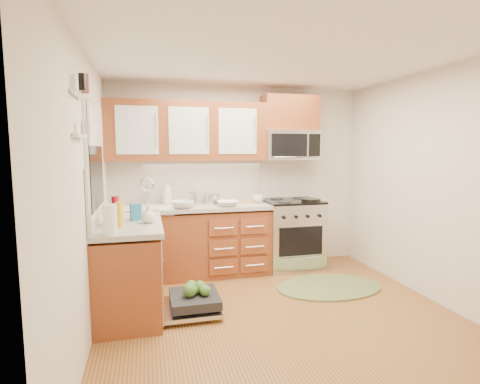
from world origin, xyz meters
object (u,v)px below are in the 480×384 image
object	(u,v)px
sink	(148,217)
stock_pot	(211,199)
paper_towel_roll	(110,220)
cup	(258,199)
upper_cabinets	(187,131)
microwave	(290,145)
range	(292,234)
skillet	(311,200)
bowl_b	(183,205)
dishwasher	(191,303)
bowl_a	(228,203)
rug	(329,287)
cutting_board	(240,202)

from	to	relation	value
sink	stock_pot	world-z (taller)	stock_pot
paper_towel_roll	cup	distance (m)	2.31
upper_cabinets	microwave	world-z (taller)	upper_cabinets
range	skillet	world-z (taller)	skillet
skillet	bowl_b	distance (m)	1.67
dishwasher	stock_pot	bearing A→B (deg)	70.61
range	bowl_a	world-z (taller)	bowl_a
paper_towel_roll	stock_pot	bearing A→B (deg)	53.58
rug	cup	size ratio (longest dim) A/B	9.34
upper_cabinets	bowl_b	distance (m)	0.97
dishwasher	cup	bearing A→B (deg)	47.67
rug	cup	distance (m)	1.45
dishwasher	bowl_a	distance (m)	1.43
range	paper_towel_roll	xyz separation A→B (m)	(-2.25, -1.45, 0.58)
cup	paper_towel_roll	bearing A→B (deg)	-140.02
sink	bowl_a	world-z (taller)	bowl_a
cutting_board	paper_towel_roll	size ratio (longest dim) A/B	1.15
upper_cabinets	stock_pot	bearing A→B (deg)	-9.52
sink	cutting_board	world-z (taller)	cutting_board
upper_cabinets	cutting_board	world-z (taller)	upper_cabinets
range	dishwasher	world-z (taller)	range
upper_cabinets	cup	size ratio (longest dim) A/B	14.86
rug	bowl_b	size ratio (longest dim) A/B	4.58
sink	cutting_board	distance (m)	1.24
microwave	skillet	size ratio (longest dim) A/B	2.99
skillet	stock_pot	bearing A→B (deg)	164.78
microwave	paper_towel_roll	distance (m)	2.82
microwave	stock_pot	size ratio (longest dim) A/B	3.39
range	sink	distance (m)	1.96
cutting_board	bowl_b	distance (m)	0.86
upper_cabinets	range	world-z (taller)	upper_cabinets
rug	dishwasher	bearing A→B (deg)	-170.38
stock_pot	cutting_board	xyz separation A→B (m)	(0.40, 0.02, -0.06)
upper_cabinets	range	bearing A→B (deg)	-5.89
dishwasher	cup	xyz separation A→B (m)	(1.06, 1.16, 0.88)
dishwasher	rug	bearing A→B (deg)	9.62
paper_towel_roll	skillet	bearing A→B (deg)	26.47
stock_pot	cutting_board	distance (m)	0.41
paper_towel_roll	cup	bearing A→B (deg)	39.98
range	rug	size ratio (longest dim) A/B	0.74
dishwasher	rug	size ratio (longest dim) A/B	0.54
skillet	sink	bearing A→B (deg)	173.45
microwave	sink	xyz separation A→B (m)	(-1.93, -0.13, -0.90)
cutting_board	cup	world-z (taller)	cup
upper_cabinets	paper_towel_roll	bearing A→B (deg)	-117.89
cup	skillet	bearing A→B (deg)	-23.88
sink	bowl_a	bearing A→B (deg)	-8.53
range	bowl_b	bearing A→B (deg)	-173.21
cutting_board	paper_towel_roll	world-z (taller)	paper_towel_roll
upper_cabinets	sink	world-z (taller)	upper_cabinets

